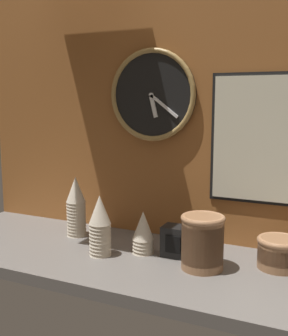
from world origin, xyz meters
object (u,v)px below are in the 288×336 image
(cup_stack_center, at_px, (100,225))
(wall_clock, at_px, (152,95))
(menu_board, at_px, (271,140))
(bowl_stack_far_right, at_px, (279,252))
(bowl_stack_right, at_px, (202,241))
(cup_stack_center_left, at_px, (76,206))
(cup_stack_center_right, at_px, (143,232))
(napkin_dispenser, at_px, (177,241))

(cup_stack_center, height_order, wall_clock, wall_clock)
(cup_stack_center, relative_size, menu_board, 0.46)
(bowl_stack_far_right, relative_size, bowl_stack_right, 0.81)
(bowl_stack_right, bearing_deg, menu_board, 57.85)
(menu_board, bearing_deg, cup_stack_center_left, -168.32)
(cup_stack_center_right, xyz_separation_m, napkin_dispenser, (0.12, 0.02, -0.02))
(bowl_stack_far_right, relative_size, menu_board, 0.31)
(cup_stack_center_left, height_order, wall_clock, wall_clock)
(cup_stack_center_left, bearing_deg, napkin_dispenser, -5.08)
(cup_stack_center_right, height_order, bowl_stack_far_right, cup_stack_center_right)
(cup_stack_center, relative_size, bowl_stack_right, 1.22)
(cup_stack_center_left, xyz_separation_m, cup_stack_center, (0.20, -0.14, -0.01))
(bowl_stack_far_right, bearing_deg, wall_clock, 164.98)
(bowl_stack_right, relative_size, menu_board, 0.38)
(cup_stack_center, relative_size, wall_clock, 0.61)
(bowl_stack_far_right, distance_m, napkin_dispenser, 0.34)
(cup_stack_center_left, xyz_separation_m, bowl_stack_far_right, (0.77, 0.00, -0.06))
(cup_stack_center_right, bearing_deg, menu_board, 28.30)
(cup_stack_center, distance_m, menu_board, 0.66)
(menu_board, bearing_deg, napkin_dispenser, -145.48)
(bowl_stack_right, bearing_deg, wall_clock, 139.63)
(cup_stack_center_right, distance_m, bowl_stack_right, 0.23)
(cup_stack_center_right, xyz_separation_m, wall_clock, (-0.06, 0.20, 0.48))
(wall_clock, bearing_deg, napkin_dispenser, -45.53)
(bowl_stack_far_right, bearing_deg, cup_stack_center, -165.95)
(bowl_stack_right, height_order, napkin_dispenser, bowl_stack_right)
(cup_stack_center_right, bearing_deg, napkin_dispenser, 11.05)
(cup_stack_center_left, relative_size, bowl_stack_far_right, 1.68)
(cup_stack_center_left, bearing_deg, bowl_stack_right, -10.78)
(cup_stack_center, height_order, napkin_dispenser, cup_stack_center)
(cup_stack_center_right, xyz_separation_m, bowl_stack_right, (0.23, -0.04, 0.02))
(cup_stack_center_right, height_order, menu_board, menu_board)
(cup_stack_center_left, distance_m, wall_clock, 0.53)
(cup_stack_center_left, relative_size, cup_stack_center, 1.12)
(menu_board, bearing_deg, cup_stack_center, -150.59)
(cup_stack_center_left, xyz_separation_m, wall_clock, (0.27, 0.14, 0.43))
(cup_stack_center, xyz_separation_m, napkin_dispenser, (0.24, 0.10, -0.05))
(cup_stack_center_left, height_order, bowl_stack_right, cup_stack_center_left)
(cup_stack_center_right, height_order, wall_clock, wall_clock)
(cup_stack_center_right, bearing_deg, bowl_stack_far_right, 8.01)
(cup_stack_center, relative_size, napkin_dispenser, 2.01)
(wall_clock, relative_size, menu_board, 0.77)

